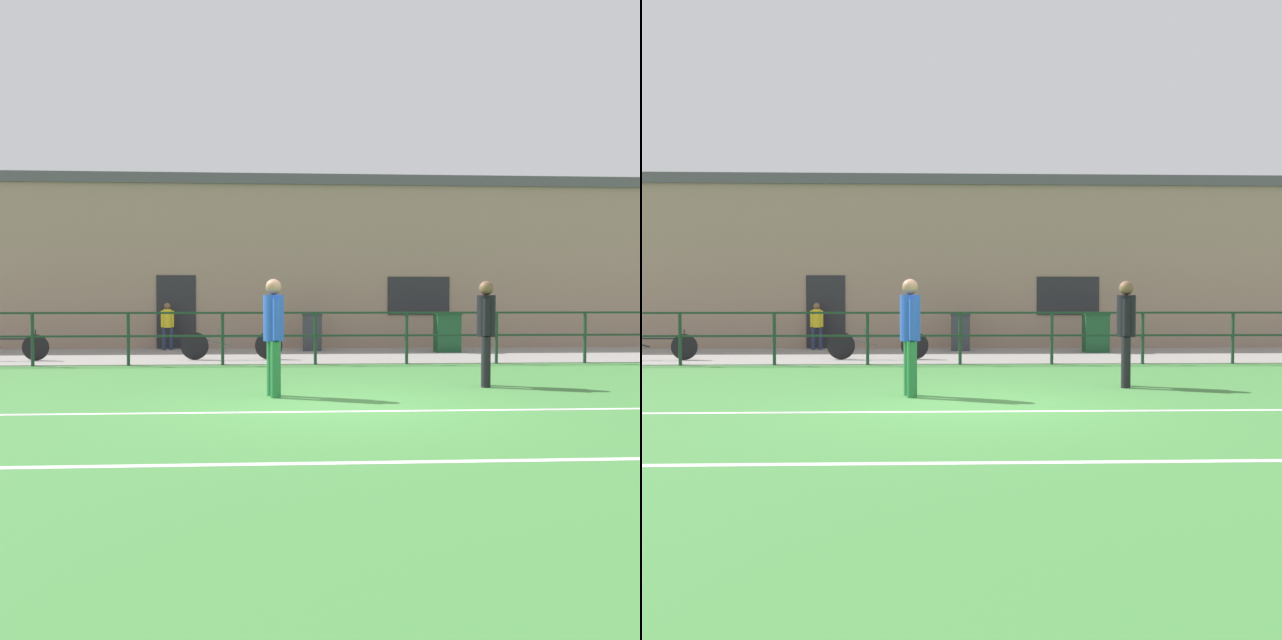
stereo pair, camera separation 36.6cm
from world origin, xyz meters
TOP-DOWN VIEW (x-y plane):
  - ground at (0.00, 0.00)m, footprint 60.00×44.00m
  - field_line_touchline at (0.00, -0.45)m, footprint 36.00×0.11m
  - field_line_hash at (0.00, -3.26)m, footprint 36.00×0.11m
  - pavement_strip at (0.00, 8.50)m, footprint 48.00×5.00m
  - perimeter_fence at (0.00, 6.00)m, footprint 36.07×0.07m
  - clubhouse_facade at (-0.00, 12.20)m, footprint 28.00×2.56m
  - player_goalkeeper at (2.56, 1.99)m, footprint 0.30×0.46m
  - player_striker at (-0.88, 0.99)m, footprint 0.30×0.46m
  - spectator_child at (-3.85, 10.46)m, footprint 0.35×0.23m
  - bicycle_parked_0 at (-1.88, 7.20)m, footprint 2.35×0.04m
  - bicycle_parked_1 at (-7.11, 7.20)m, footprint 2.14×0.04m
  - trash_bin_0 at (3.70, 9.27)m, footprint 0.67×0.57m
  - trash_bin_1 at (0.13, 9.95)m, footprint 0.53×0.45m

SIDE VIEW (x-z plane):
  - ground at x=0.00m, z-range -0.04..0.00m
  - field_line_touchline at x=0.00m, z-range 0.00..0.00m
  - field_line_hash at x=0.00m, z-range 0.00..0.00m
  - pavement_strip at x=0.00m, z-range 0.00..0.02m
  - bicycle_parked_1 at x=-7.11m, z-range -0.02..0.69m
  - bicycle_parked_0 at x=-1.88m, z-range -0.01..0.73m
  - trash_bin_1 at x=0.13m, z-range 0.02..1.05m
  - trash_bin_0 at x=3.70m, z-range 0.02..1.09m
  - perimeter_fence at x=0.00m, z-range 0.17..1.32m
  - spectator_child at x=-3.85m, z-range 0.11..1.41m
  - player_striker at x=-0.88m, z-range 0.12..1.83m
  - player_goalkeeper at x=2.56m, z-range 0.12..1.83m
  - clubhouse_facade at x=0.00m, z-range 0.01..5.01m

